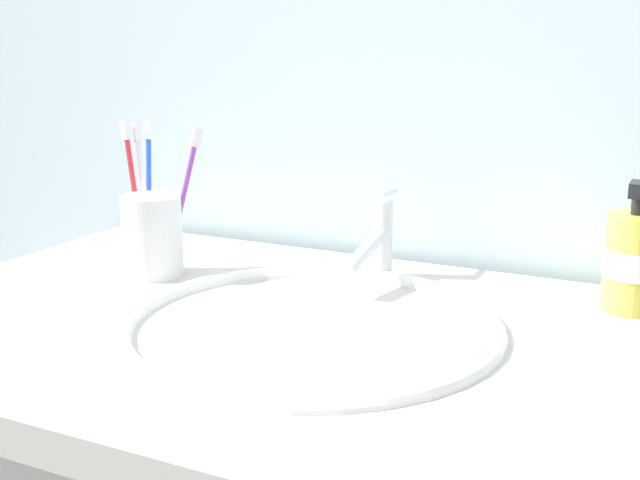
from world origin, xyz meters
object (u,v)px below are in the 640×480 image
faucet (377,241)px  toothbrush_white (144,186)px  toothbrush_cup (152,236)px  toothbrush_purple (185,190)px  toothbrush_red (133,185)px  toothbrush_blue (149,185)px  soap_dispenser (633,261)px

faucet → toothbrush_white: toothbrush_white is taller
toothbrush_cup → toothbrush_purple: 0.07m
toothbrush_red → toothbrush_purple: (0.07, 0.02, -0.00)m
faucet → toothbrush_white: 0.31m
toothbrush_blue → soap_dispenser: (0.60, 0.09, -0.05)m
toothbrush_cup → soap_dispenser: size_ratio=0.70×
toothbrush_purple → soap_dispenser: (0.54, 0.08, -0.05)m
toothbrush_cup → toothbrush_purple: toothbrush_purple is taller
toothbrush_blue → soap_dispenser: size_ratio=1.27×
toothbrush_blue → toothbrush_red: bearing=-126.0°
toothbrush_purple → soap_dispenser: size_ratio=1.23×
toothbrush_cup → toothbrush_red: 0.07m
faucet → toothbrush_red: size_ratio=0.81×
faucet → toothbrush_purple: (-0.24, -0.07, 0.06)m
faucet → soap_dispenser: soap_dispenser is taller
toothbrush_red → soap_dispenser: size_ratio=1.28×
soap_dispenser → toothbrush_red: bearing=-170.3°
toothbrush_blue → toothbrush_cup: bearing=-50.3°
faucet → toothbrush_cup: size_ratio=1.48×
toothbrush_purple → soap_dispenser: bearing=8.7°
toothbrush_purple → toothbrush_red: bearing=-162.2°
toothbrush_red → toothbrush_purple: bearing=17.8°
faucet → toothbrush_white: size_ratio=0.83×
toothbrush_cup → toothbrush_red: (-0.04, 0.02, 0.06)m
toothbrush_red → toothbrush_blue: toothbrush_red is taller
faucet → toothbrush_white: (-0.30, -0.08, 0.06)m
toothbrush_blue → toothbrush_purple: bearing=4.9°
toothbrush_cup → toothbrush_blue: 0.07m
toothbrush_red → toothbrush_purple: 0.07m
toothbrush_blue → toothbrush_white: 0.01m
toothbrush_cup → toothbrush_blue: bearing=129.7°
faucet → toothbrush_cup: faucet is taller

